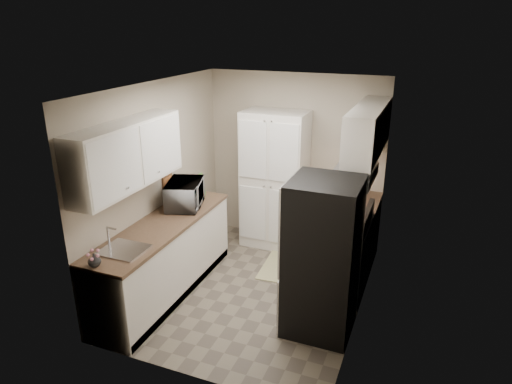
% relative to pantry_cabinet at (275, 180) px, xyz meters
% --- Properties ---
extents(ground, '(3.20, 3.20, 0.00)m').
position_rel_pantry_cabinet_xyz_m(ground, '(0.20, -1.32, -1.00)').
color(ground, '#665B4C').
rests_on(ground, ground).
extents(room_shell, '(2.64, 3.24, 2.52)m').
position_rel_pantry_cabinet_xyz_m(room_shell, '(0.18, -1.32, 0.63)').
color(room_shell, '#B8AD95').
rests_on(room_shell, ground).
extents(pantry_cabinet, '(0.90, 0.55, 2.00)m').
position_rel_pantry_cabinet_xyz_m(pantry_cabinet, '(0.00, 0.00, 0.00)').
color(pantry_cabinet, silver).
rests_on(pantry_cabinet, ground).
extents(base_cabinet_left, '(0.60, 2.30, 0.88)m').
position_rel_pantry_cabinet_xyz_m(base_cabinet_left, '(-0.79, -1.75, -0.56)').
color(base_cabinet_left, silver).
rests_on(base_cabinet_left, ground).
extents(countertop_left, '(0.63, 2.33, 0.04)m').
position_rel_pantry_cabinet_xyz_m(countertop_left, '(-0.79, -1.75, -0.10)').
color(countertop_left, brown).
rests_on(countertop_left, base_cabinet_left).
extents(base_cabinet_right, '(0.60, 0.80, 0.88)m').
position_rel_pantry_cabinet_xyz_m(base_cabinet_right, '(1.19, -0.12, -0.56)').
color(base_cabinet_right, silver).
rests_on(base_cabinet_right, ground).
extents(countertop_right, '(0.63, 0.83, 0.04)m').
position_rel_pantry_cabinet_xyz_m(countertop_right, '(1.19, -0.12, -0.10)').
color(countertop_right, brown).
rests_on(countertop_right, base_cabinet_right).
extents(electric_range, '(0.71, 0.78, 1.13)m').
position_rel_pantry_cabinet_xyz_m(electric_range, '(1.17, -0.93, -0.52)').
color(electric_range, '#B7B7BC').
rests_on(electric_range, ground).
extents(refrigerator, '(0.70, 0.72, 1.70)m').
position_rel_pantry_cabinet_xyz_m(refrigerator, '(1.14, -1.73, -0.15)').
color(refrigerator, '#B7B7BC').
rests_on(refrigerator, ground).
extents(microwave, '(0.58, 0.70, 0.34)m').
position_rel_pantry_cabinet_xyz_m(microwave, '(-0.80, -1.17, 0.09)').
color(microwave, '#A2A3A7').
rests_on(microwave, countertop_left).
extents(wine_bottle, '(0.07, 0.07, 0.27)m').
position_rel_pantry_cabinet_xyz_m(wine_bottle, '(-0.94, -0.82, 0.05)').
color(wine_bottle, black).
rests_on(wine_bottle, countertop_left).
extents(flower_vase, '(0.14, 0.14, 0.13)m').
position_rel_pantry_cabinet_xyz_m(flower_vase, '(-0.85, -2.83, -0.01)').
color(flower_vase, white).
rests_on(flower_vase, countertop_left).
extents(cutting_board, '(0.02, 0.25, 0.31)m').
position_rel_pantry_cabinet_xyz_m(cutting_board, '(-0.79, -0.82, 0.08)').
color(cutting_board, '#548A3A').
rests_on(cutting_board, countertop_left).
extents(toaster_oven, '(0.36, 0.42, 0.22)m').
position_rel_pantry_cabinet_xyz_m(toaster_oven, '(1.14, -0.15, 0.03)').
color(toaster_oven, '#BCBDC2').
rests_on(toaster_oven, countertop_right).
extents(fruit_basket, '(0.30, 0.30, 0.11)m').
position_rel_pantry_cabinet_xyz_m(fruit_basket, '(1.11, -0.14, 0.20)').
color(fruit_basket, '#EB3505').
rests_on(fruit_basket, toaster_oven).
extents(kitchen_mat, '(0.56, 0.85, 0.01)m').
position_rel_pantry_cabinet_xyz_m(kitchen_mat, '(0.36, -0.66, -0.99)').
color(kitchen_mat, tan).
rests_on(kitchen_mat, ground).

